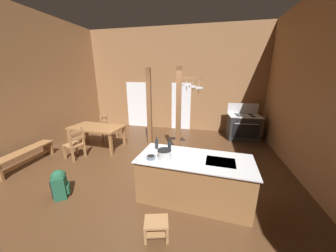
{
  "coord_description": "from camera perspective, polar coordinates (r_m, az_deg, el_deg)",
  "views": [
    {
      "loc": [
        1.48,
        -3.7,
        2.42
      ],
      "look_at": [
        0.43,
        0.98,
        0.98
      ],
      "focal_mm": 18.69,
      "sensor_mm": 36.0,
      "label": 1
    }
  ],
  "objects": [
    {
      "name": "ground_plane",
      "position": [
        4.69,
        -8.12,
        -15.3
      ],
      "size": [
        8.24,
        8.59,
        0.1
      ],
      "primitive_type": "cube",
      "color": "#4C301C"
    },
    {
      "name": "wall_back",
      "position": [
        7.81,
        1.72,
        14.58
      ],
      "size": [
        8.24,
        0.14,
        4.26
      ],
      "primitive_type": "cube",
      "color": "#93663F",
      "rests_on": "ground_plane"
    },
    {
      "name": "wall_left",
      "position": [
        6.44,
        -43.05,
        9.73
      ],
      "size": [
        0.14,
        8.59,
        4.26
      ],
      "primitive_type": "cube",
      "color": "#93663F",
      "rests_on": "ground_plane"
    },
    {
      "name": "glazed_door_back_left",
      "position": [
        8.34,
        -9.89,
        6.83
      ],
      "size": [
        1.0,
        0.01,
        2.05
      ],
      "primitive_type": "cube",
      "color": "white",
      "rests_on": "ground_plane"
    },
    {
      "name": "glazed_panel_back_right",
      "position": [
        7.8,
        4.24,
        6.35
      ],
      "size": [
        0.84,
        0.01,
        2.05
      ],
      "primitive_type": "cube",
      "color": "white",
      "rests_on": "ground_plane"
    },
    {
      "name": "kitchen_island",
      "position": [
        3.62,
        8.38,
        -16.62
      ],
      "size": [
        2.22,
        1.09,
        0.89
      ],
      "color": "olive",
      "rests_on": "ground_plane"
    },
    {
      "name": "stove_range",
      "position": [
        7.26,
        23.29,
        -0.19
      ],
      "size": [
        1.19,
        0.89,
        1.32
      ],
      "color": "#282828",
      "rests_on": "ground_plane"
    },
    {
      "name": "support_post_with_pot_rack",
      "position": [
        4.86,
        4.03,
        4.97
      ],
      "size": [
        0.73,
        0.28,
        2.61
      ],
      "color": "brown",
      "rests_on": "ground_plane"
    },
    {
      "name": "support_post_center",
      "position": [
        5.89,
        -6.12,
        5.7
      ],
      "size": [
        0.14,
        0.14,
        2.61
      ],
      "color": "brown",
      "rests_on": "ground_plane"
    },
    {
      "name": "step_stool",
      "position": [
        3.08,
        -3.81,
        -30.08
      ],
      "size": [
        0.42,
        0.36,
        0.3
      ],
      "color": "#9E7044",
      "rests_on": "ground_plane"
    },
    {
      "name": "dining_table",
      "position": [
        6.28,
        -22.28,
        -0.95
      ],
      "size": [
        1.76,
        1.03,
        0.74
      ],
      "color": "olive",
      "rests_on": "ground_plane"
    },
    {
      "name": "ladderback_chair_near_window",
      "position": [
        5.79,
        -28.13,
        -5.26
      ],
      "size": [
        0.54,
        0.54,
        0.95
      ],
      "color": "#9E7044",
      "rests_on": "ground_plane"
    },
    {
      "name": "ladderback_chair_by_post",
      "position": [
        7.01,
        -18.94,
        -0.53
      ],
      "size": [
        0.45,
        0.45,
        0.95
      ],
      "color": "#9E7044",
      "rests_on": "ground_plane"
    },
    {
      "name": "bench_along_left_wall",
      "position": [
        6.18,
        -39.33,
        -7.29
      ],
      "size": [
        0.43,
        1.61,
        0.44
      ],
      "color": "olive",
      "rests_on": "ground_plane"
    },
    {
      "name": "backpack",
      "position": [
        4.29,
        -31.85,
        -15.49
      ],
      "size": [
        0.38,
        0.39,
        0.6
      ],
      "color": "#1E5138",
      "rests_on": "ground_plane"
    },
    {
      "name": "stockpot_on_counter",
      "position": [
        3.32,
        -1.17,
        -9.15
      ],
      "size": [
        0.33,
        0.26,
        0.18
      ],
      "color": "silver",
      "rests_on": "kitchen_island"
    },
    {
      "name": "mixing_bowl_on_counter",
      "position": [
        3.35,
        -5.59,
        -10.14
      ],
      "size": [
        0.17,
        0.17,
        0.06
      ],
      "color": "slate",
      "rests_on": "kitchen_island"
    },
    {
      "name": "bottle_tall_on_counter",
      "position": [
        3.75,
        -3.73,
        -5.91
      ],
      "size": [
        0.07,
        0.07,
        0.25
      ],
      "color": "#1E2328",
      "rests_on": "kitchen_island"
    },
    {
      "name": "bottle_short_on_counter",
      "position": [
        3.45,
        0.48,
        -7.2
      ],
      "size": [
        0.07,
        0.07,
        0.35
      ],
      "color": "#1E2328",
      "rests_on": "kitchen_island"
    }
  ]
}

